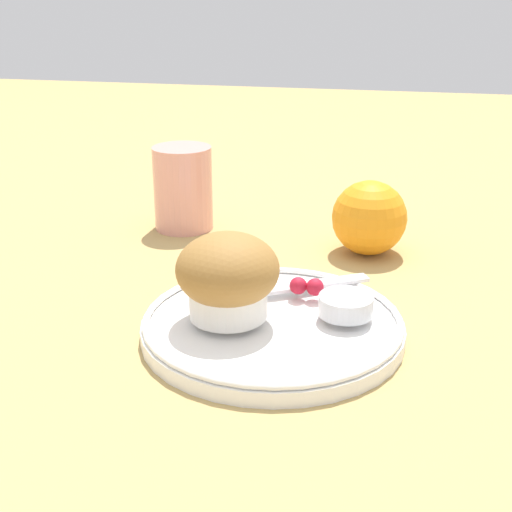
{
  "coord_description": "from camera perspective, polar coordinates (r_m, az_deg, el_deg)",
  "views": [
    {
      "loc": [
        0.11,
        -0.57,
        0.31
      ],
      "look_at": [
        -0.03,
        0.05,
        0.06
      ],
      "focal_mm": 50.0,
      "sensor_mm": 36.0,
      "label": 1
    }
  ],
  "objects": [
    {
      "name": "juice_glass",
      "position": [
        0.91,
        -5.86,
        5.43
      ],
      "size": [
        0.07,
        0.07,
        0.11
      ],
      "color": "#E5998C",
      "rests_on": "ground_plane"
    },
    {
      "name": "cream_ramekin",
      "position": [
        0.65,
        7.21,
        -3.84
      ],
      "size": [
        0.05,
        0.05,
        0.02
      ],
      "color": "silver",
      "rests_on": "plate"
    },
    {
      "name": "muffin",
      "position": [
        0.63,
        -2.28,
        -1.63
      ],
      "size": [
        0.09,
        0.09,
        0.08
      ],
      "color": "silver",
      "rests_on": "plate"
    },
    {
      "name": "butter_knife",
      "position": [
        0.69,
        2.15,
        -2.6
      ],
      "size": [
        0.16,
        0.1,
        0.0
      ],
      "rotation": [
        0.0,
        0.0,
        0.53
      ],
      "color": "silver",
      "rests_on": "plate"
    },
    {
      "name": "orange_fruit",
      "position": [
        0.83,
        9.05,
        3.04
      ],
      "size": [
        0.09,
        0.09,
        0.09
      ],
      "color": "orange",
      "rests_on": "ground_plane"
    },
    {
      "name": "ground_plane",
      "position": [
        0.66,
        1.43,
        -6.13
      ],
      "size": [
        3.0,
        3.0,
        0.0
      ],
      "primitive_type": "plane",
      "color": "tan"
    },
    {
      "name": "plate",
      "position": [
        0.65,
        0.9,
        -5.57
      ],
      "size": [
        0.24,
        0.24,
        0.02
      ],
      "color": "white",
      "rests_on": "ground_plane"
    },
    {
      "name": "berry_pair",
      "position": [
        0.68,
        4.07,
        -2.44
      ],
      "size": [
        0.03,
        0.02,
        0.02
      ],
      "color": "#B7192D",
      "rests_on": "plate"
    }
  ]
}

